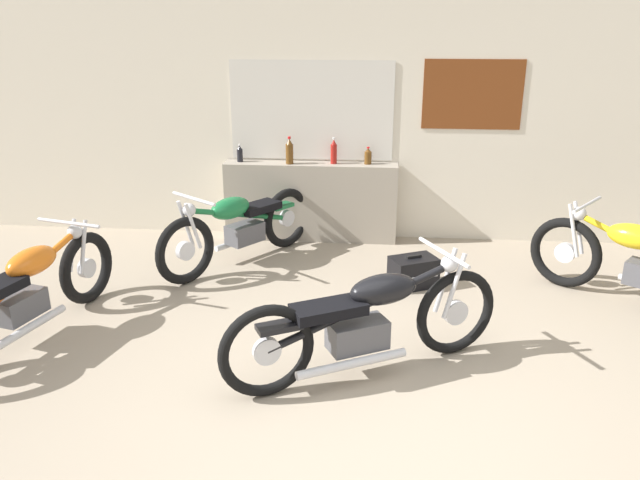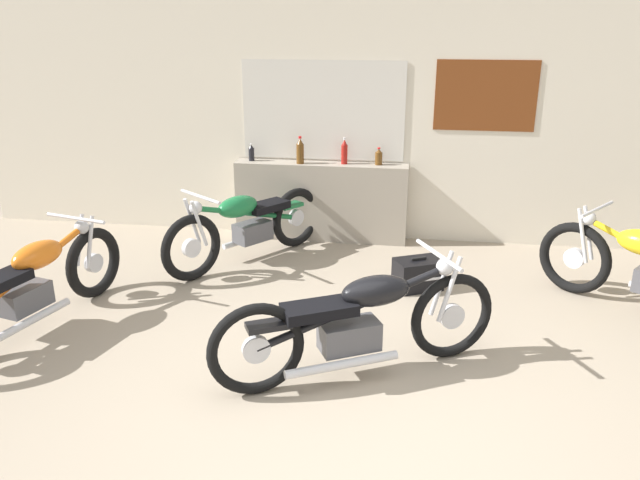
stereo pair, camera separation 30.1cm
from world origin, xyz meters
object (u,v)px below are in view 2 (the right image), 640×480
(bottle_center, at_px, (344,152))
(motorcycle_black, at_px, (359,322))
(motorcycle_green, at_px, (247,225))
(bottle_leftmost, at_px, (251,153))
(bottle_left_center, at_px, (300,151))
(motorcycle_orange, at_px, (31,285))
(hard_case_black, at_px, (418,274))
(bottle_right_center, at_px, (379,157))

(bottle_center, bearing_deg, motorcycle_black, -81.34)
(motorcycle_black, distance_m, motorcycle_green, 2.48)
(bottle_leftmost, height_order, bottle_center, bottle_center)
(bottle_leftmost, relative_size, bottle_left_center, 0.65)
(bottle_center, distance_m, motorcycle_orange, 3.55)
(motorcycle_black, bearing_deg, bottle_center, 98.66)
(bottle_left_center, height_order, hard_case_black, bottle_left_center)
(bottle_leftmost, distance_m, bottle_left_center, 0.59)
(motorcycle_black, bearing_deg, motorcycle_green, 123.71)
(bottle_left_center, bearing_deg, motorcycle_orange, -125.04)
(bottle_center, distance_m, hard_case_black, 1.81)
(bottle_leftmost, bearing_deg, hard_case_black, -33.82)
(bottle_leftmost, height_order, motorcycle_black, bottle_leftmost)
(bottle_leftmost, bearing_deg, bottle_center, -0.08)
(motorcycle_orange, bearing_deg, bottle_left_center, 54.96)
(motorcycle_black, relative_size, motorcycle_orange, 0.96)
(bottle_leftmost, distance_m, bottle_center, 1.08)
(bottle_right_center, distance_m, motorcycle_black, 2.99)
(motorcycle_orange, relative_size, hard_case_black, 4.05)
(motorcycle_black, distance_m, motorcycle_orange, 2.76)
(bottle_center, bearing_deg, motorcycle_orange, -131.21)
(bottle_left_center, xyz_separation_m, motorcycle_black, (0.94, -2.87, -0.62))
(bottle_leftmost, bearing_deg, motorcycle_green, -79.88)
(bottle_leftmost, bearing_deg, motorcycle_orange, -114.85)
(bottle_right_center, xyz_separation_m, motorcycle_orange, (-2.69, -2.64, -0.59))
(bottle_right_center, height_order, hard_case_black, bottle_right_center)
(motorcycle_black, bearing_deg, motorcycle_orange, 173.82)
(bottle_right_center, bearing_deg, bottle_leftmost, -179.63)
(bottle_left_center, bearing_deg, bottle_center, 6.56)
(bottle_left_center, distance_m, motorcycle_orange, 3.21)
(bottle_left_center, relative_size, bottle_center, 1.04)
(bottle_leftmost, distance_m, motorcycle_black, 3.35)
(bottle_left_center, distance_m, motorcycle_green, 1.11)
(bottle_leftmost, xyz_separation_m, bottle_right_center, (1.47, 0.01, -0.00))
(bottle_right_center, bearing_deg, bottle_left_center, -175.60)
(bottle_left_center, bearing_deg, bottle_right_center, 4.40)
(motorcycle_orange, bearing_deg, hard_case_black, 22.57)
(bottle_leftmost, distance_m, bottle_right_center, 1.47)
(bottle_center, bearing_deg, bottle_left_center, -173.44)
(bottle_right_center, relative_size, motorcycle_green, 0.11)
(bottle_left_center, bearing_deg, bottle_leftmost, 174.25)
(bottle_left_center, xyz_separation_m, hard_case_black, (1.37, -1.25, -0.90))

